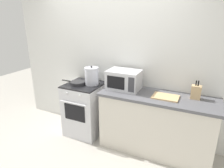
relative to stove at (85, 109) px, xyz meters
name	(u,v)px	position (x,y,z in m)	size (l,w,h in m)	color
ground_plane	(84,156)	(0.35, -0.60, -0.46)	(10.00, 10.00, 0.00)	#B2ADA3
back_wall	(128,64)	(0.65, 0.37, 0.79)	(4.40, 0.10, 2.50)	silver
lower_cabinet_right	(155,125)	(1.25, 0.02, -0.02)	(1.64, 0.56, 0.88)	beige
countertop_right	(157,97)	(1.25, 0.02, 0.44)	(1.70, 0.60, 0.04)	#59595E
stove	(85,109)	(0.00, 0.00, 0.00)	(0.60, 0.64, 0.92)	silver
stock_pot	(92,76)	(0.13, 0.05, 0.61)	(0.32, 0.23, 0.32)	silver
frying_pan	(77,83)	(-0.09, -0.06, 0.48)	(0.44, 0.24, 0.05)	#28282B
microwave	(124,80)	(0.70, 0.08, 0.61)	(0.50, 0.37, 0.30)	silver
cutting_board	(165,97)	(1.37, 0.00, 0.47)	(0.36, 0.26, 0.02)	tan
knife_block	(196,92)	(1.75, 0.14, 0.56)	(0.13, 0.10, 0.26)	tan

